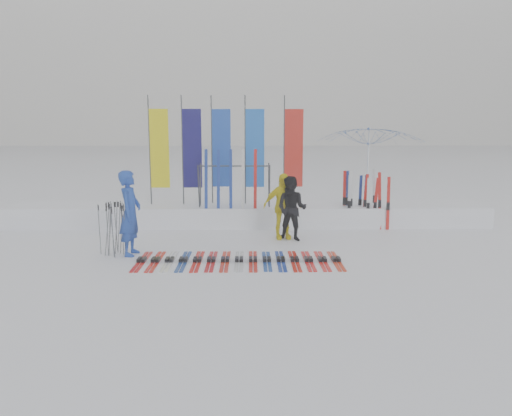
{
  "coord_description": "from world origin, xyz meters",
  "views": [
    {
      "loc": [
        0.06,
        -10.04,
        2.96
      ],
      "look_at": [
        0.2,
        1.6,
        1.0
      ],
      "focal_mm": 35.0,
      "sensor_mm": 36.0,
      "label": 1
    }
  ],
  "objects_px": {
    "person_black": "(292,209)",
    "person_yellow": "(282,206)",
    "tent_canopy": "(369,171)",
    "ski_rack": "(234,180)",
    "ski_row": "(238,260)",
    "person_blue": "(130,213)"
  },
  "relations": [
    {
      "from": "tent_canopy",
      "to": "ski_rack",
      "type": "relative_size",
      "value": 1.64
    },
    {
      "from": "person_yellow",
      "to": "tent_canopy",
      "type": "xyz_separation_m",
      "value": [
        2.95,
        3.02,
        0.64
      ]
    },
    {
      "from": "person_black",
      "to": "ski_row",
      "type": "height_order",
      "value": "person_black"
    },
    {
      "from": "tent_canopy",
      "to": "ski_row",
      "type": "xyz_separation_m",
      "value": [
        -4.05,
        -5.22,
        -1.47
      ]
    },
    {
      "from": "person_blue",
      "to": "ski_row",
      "type": "relative_size",
      "value": 0.44
    },
    {
      "from": "person_yellow",
      "to": "ski_rack",
      "type": "height_order",
      "value": "ski_rack"
    },
    {
      "from": "tent_canopy",
      "to": "ski_rack",
      "type": "distance_m",
      "value": 4.51
    },
    {
      "from": "person_yellow",
      "to": "ski_rack",
      "type": "bearing_deg",
      "value": 121.48
    },
    {
      "from": "ski_rack",
      "to": "person_yellow",
      "type": "bearing_deg",
      "value": -49.25
    },
    {
      "from": "tent_canopy",
      "to": "ski_row",
      "type": "bearing_deg",
      "value": -127.78
    },
    {
      "from": "person_yellow",
      "to": "ski_rack",
      "type": "distance_m",
      "value": 2.04
    },
    {
      "from": "tent_canopy",
      "to": "person_yellow",
      "type": "bearing_deg",
      "value": -134.34
    },
    {
      "from": "person_yellow",
      "to": "tent_canopy",
      "type": "bearing_deg",
      "value": 36.39
    },
    {
      "from": "person_blue",
      "to": "ski_row",
      "type": "distance_m",
      "value": 2.7
    },
    {
      "from": "person_yellow",
      "to": "person_black",
      "type": "bearing_deg",
      "value": -52.39
    },
    {
      "from": "person_yellow",
      "to": "ski_row",
      "type": "distance_m",
      "value": 2.59
    },
    {
      "from": "person_black",
      "to": "person_yellow",
      "type": "bearing_deg",
      "value": 158.85
    },
    {
      "from": "person_blue",
      "to": "ski_row",
      "type": "height_order",
      "value": "person_blue"
    },
    {
      "from": "ski_rack",
      "to": "person_black",
      "type": "bearing_deg",
      "value": -48.43
    },
    {
      "from": "person_black",
      "to": "ski_rack",
      "type": "relative_size",
      "value": 0.81
    },
    {
      "from": "ski_rack",
      "to": "ski_row",
      "type": "bearing_deg",
      "value": -87.0
    },
    {
      "from": "person_black",
      "to": "person_yellow",
      "type": "xyz_separation_m",
      "value": [
        -0.22,
        0.21,
        0.03
      ]
    }
  ]
}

